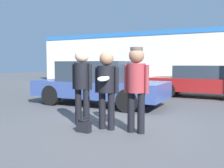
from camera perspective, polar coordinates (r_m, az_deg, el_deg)
ground_plane at (r=5.83m, az=0.25°, el=-9.53°), size 56.00×56.00×0.00m
storefront_building at (r=16.77m, az=18.18°, el=5.93°), size 24.00×0.22×3.65m
person_left at (r=5.76m, az=-6.87°, el=1.02°), size 0.52×0.35×1.77m
person_middle_with_frisbee at (r=5.37m, az=-1.25°, el=0.29°), size 0.57×0.59×1.69m
person_right at (r=5.11m, az=5.57°, el=0.65°), size 0.54×0.37×1.76m
parked_car_near at (r=8.65m, az=-3.10°, el=0.23°), size 4.59×1.89×1.51m
parked_car_far at (r=11.29m, az=20.79°, el=0.60°), size 4.67×1.81×1.35m
shrub at (r=16.98m, az=4.40°, el=2.22°), size 1.39×1.39×1.39m
handbag at (r=5.31m, az=-6.43°, el=-9.47°), size 0.30×0.23×0.28m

